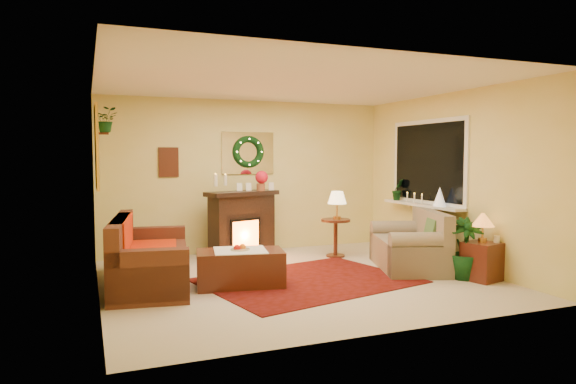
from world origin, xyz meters
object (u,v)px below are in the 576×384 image
object	(u,v)px
loveseat	(409,240)
fireplace	(242,223)
end_table_square	(482,260)
side_table_round	(336,237)
sofa	(151,252)
coffee_table	(240,270)

from	to	relation	value
loveseat	fireplace	bearing A→B (deg)	157.39
loveseat	end_table_square	bearing A→B (deg)	-43.95
side_table_round	end_table_square	world-z (taller)	side_table_round
sofa	side_table_round	size ratio (longest dim) A/B	3.29
sofa	coffee_table	world-z (taller)	sofa
loveseat	coffee_table	world-z (taller)	loveseat
end_table_square	sofa	bearing A→B (deg)	161.78
loveseat	side_table_round	bearing A→B (deg)	135.53
fireplace	side_table_round	xyz separation A→B (m)	(1.41, -0.60, -0.23)
fireplace	side_table_round	world-z (taller)	fireplace
end_table_square	coffee_table	world-z (taller)	end_table_square
coffee_table	side_table_round	bearing A→B (deg)	43.45
sofa	coffee_table	xyz separation A→B (m)	(1.04, -0.48, -0.22)
fireplace	side_table_round	size ratio (longest dim) A/B	1.77
end_table_square	coffee_table	size ratio (longest dim) A/B	0.47
fireplace	loveseat	bearing A→B (deg)	-60.36
sofa	loveseat	distance (m)	3.64
fireplace	coffee_table	size ratio (longest dim) A/B	1.01
sofa	fireplace	world-z (taller)	fireplace
end_table_square	coffee_table	xyz separation A→B (m)	(-3.07, 0.88, -0.06)
fireplace	end_table_square	bearing A→B (deg)	-66.43
fireplace	loveseat	world-z (taller)	fireplace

